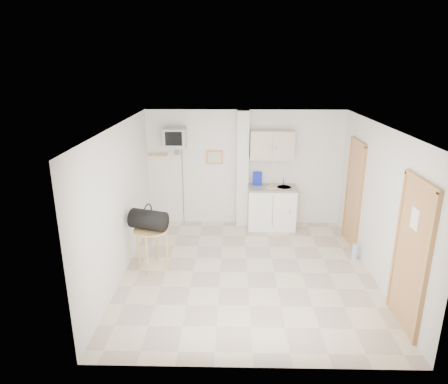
{
  "coord_description": "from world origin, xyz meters",
  "views": [
    {
      "loc": [
        -0.27,
        -6.09,
        3.44
      ],
      "look_at": [
        -0.41,
        0.6,
        1.25
      ],
      "focal_mm": 32.0,
      "sensor_mm": 36.0,
      "label": 1
    }
  ],
  "objects_px": {
    "round_table": "(151,235)",
    "crt_television": "(175,139)",
    "duffel_bag": "(148,220)",
    "water_bottle": "(355,252)"
  },
  "relations": [
    {
      "from": "water_bottle",
      "to": "crt_television",
      "type": "bearing_deg",
      "value": 156.53
    },
    {
      "from": "round_table",
      "to": "crt_television",
      "type": "bearing_deg",
      "value": 83.9
    },
    {
      "from": "round_table",
      "to": "duffel_bag",
      "type": "distance_m",
      "value": 0.28
    },
    {
      "from": "crt_television",
      "to": "round_table",
      "type": "xyz_separation_m",
      "value": [
        -0.2,
        -1.87,
        -1.32
      ]
    },
    {
      "from": "duffel_bag",
      "to": "water_bottle",
      "type": "relative_size",
      "value": 2.2
    },
    {
      "from": "round_table",
      "to": "water_bottle",
      "type": "bearing_deg",
      "value": 6.05
    },
    {
      "from": "duffel_bag",
      "to": "water_bottle",
      "type": "distance_m",
      "value": 3.76
    },
    {
      "from": "crt_television",
      "to": "duffel_bag",
      "type": "relative_size",
      "value": 3.1
    },
    {
      "from": "round_table",
      "to": "water_bottle",
      "type": "distance_m",
      "value": 3.68
    },
    {
      "from": "water_bottle",
      "to": "round_table",
      "type": "bearing_deg",
      "value": -173.95
    }
  ]
}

